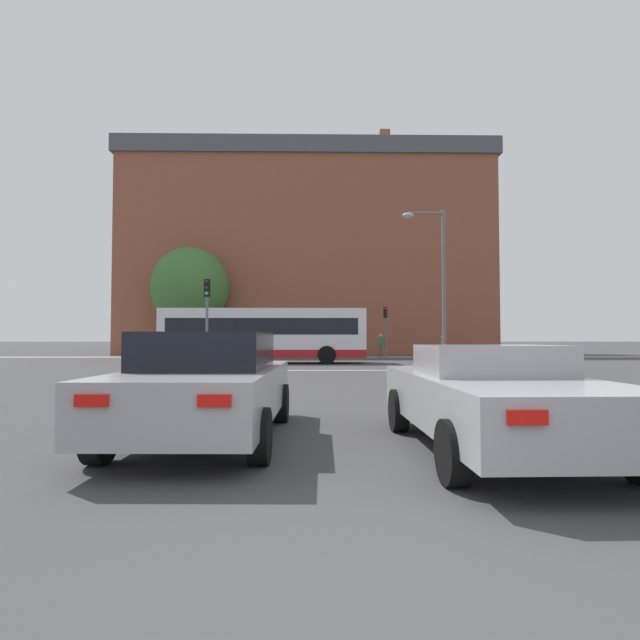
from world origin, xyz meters
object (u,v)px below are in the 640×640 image
Objects in this scene: pedestrian_walking_east at (442,345)px; street_lamp_junction at (437,272)px; traffic_light_near_left at (207,308)px; bus_crossing_lead at (264,334)px; car_roadster_right at (493,397)px; traffic_light_far_right at (385,323)px; car_saloon_left at (209,384)px; pedestrian_walking_west at (316,345)px; traffic_light_far_left at (250,324)px; pedestrian_waiting at (381,344)px.

street_lamp_junction is at bearing -125.94° from pedestrian_walking_east.
bus_crossing_lead is at bearing 70.11° from traffic_light_near_left.
street_lamp_junction is at bearing 77.46° from car_roadster_right.
traffic_light_near_left reaches higher than traffic_light_far_right.
bus_crossing_lead is 11.91m from traffic_light_far_right.
traffic_light_far_right is (6.93, 29.89, 1.77)m from car_saloon_left.
bus_crossing_lead is at bearing -166.59° from pedestrian_walking_east.
car_roadster_right is 0.40× the size of bus_crossing_lead.
car_roadster_right is 1.23× the size of traffic_light_far_right.
traffic_light_near_left reaches higher than pedestrian_walking_east.
traffic_light_near_left is at bearing -156.33° from pedestrian_walking_east.
car_saloon_left is 29.91m from pedestrian_walking_west.
traffic_light_far_right is at bearing 78.30° from car_saloon_left.
car_saloon_left is 1.27× the size of traffic_light_far_left.
pedestrian_waiting is (9.89, 14.22, -1.75)m from traffic_light_near_left.
traffic_light_near_left is at bearing 12.36° from pedestrian_walking_west.
pedestrian_walking_east is (14.21, -0.27, -1.55)m from traffic_light_far_left.
street_lamp_junction is (10.06, -15.21, 1.82)m from traffic_light_far_left.
car_saloon_left is 16.58m from street_lamp_junction.
pedestrian_walking_east is (12.36, 8.28, -0.71)m from bus_crossing_lead.
car_saloon_left is 3.82m from car_roadster_right.
car_roadster_right is at bearing -69.46° from pedestrian_waiting.
traffic_light_near_left is at bearing -90.80° from traffic_light_far_left.
pedestrian_walking_east reaches higher than car_roadster_right.
car_roadster_right is 18.03m from traffic_light_near_left.
pedestrian_waiting is (-0.36, -0.05, -1.52)m from traffic_light_far_right.
street_lamp_junction is at bearing -89.98° from traffic_light_far_right.
pedestrian_walking_west is at bearing 92.88° from car_roadster_right.
car_roadster_right is at bearing -95.95° from traffic_light_far_right.
traffic_light_far_right reaches higher than car_saloon_left.
traffic_light_far_left is 5.11m from pedestrian_walking_west.
traffic_light_near_left is at bearing -125.70° from traffic_light_far_right.
traffic_light_far_left is (-3.12, 29.85, 1.72)m from car_saloon_left.
traffic_light_far_right reaches higher than pedestrian_walking_east.
bus_crossing_lead is 6.14m from traffic_light_near_left.
bus_crossing_lead is 10.90m from street_lamp_junction.
pedestrian_walking_west is at bearing 0.21° from traffic_light_far_left.
traffic_light_far_right is 0.53× the size of street_lamp_junction.
traffic_light_far_left is at bearing 97.33° from car_saloon_left.
pedestrian_waiting is at bearing 156.26° from pedestrian_walking_east.
traffic_light_far_left is at bearing -57.87° from pedestrian_walking_west.
car_saloon_left is 1.25× the size of traffic_light_far_right.
traffic_light_far_left reaches higher than pedestrian_walking_east.
pedestrian_walking_west is (-1.99, 30.71, 0.23)m from car_roadster_right.
pedestrian_waiting is (2.84, 30.68, 0.33)m from car_roadster_right.
pedestrian_walking_west is (4.87, 0.02, -1.57)m from traffic_light_far_left.
pedestrian_walking_west is (3.01, 8.57, -0.73)m from bus_crossing_lead.
pedestrian_waiting is at bearing 91.39° from street_lamp_junction.
street_lamp_junction is 15.56m from pedestrian_waiting.
traffic_light_near_left is 17.57m from traffic_light_far_right.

